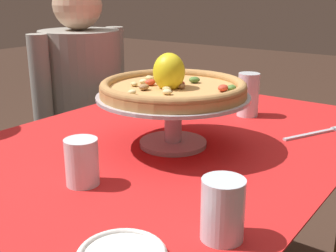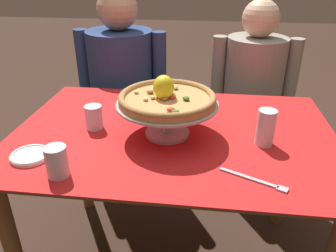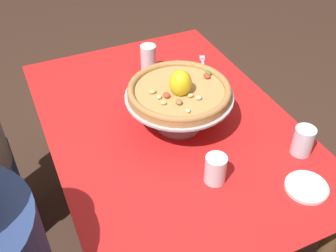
# 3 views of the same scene
# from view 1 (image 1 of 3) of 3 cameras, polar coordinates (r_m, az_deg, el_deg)

# --- Properties ---
(dining_table) EXTENTS (1.26, 0.87, 0.73)m
(dining_table) POSITION_cam_1_polar(r_m,az_deg,el_deg) (1.17, 0.14, -6.88)
(dining_table) COLOR brown
(dining_table) RESTS_ON ground
(pizza_stand) EXTENTS (0.38, 0.38, 0.13)m
(pizza_stand) POSITION_cam_1_polar(r_m,az_deg,el_deg) (1.07, 0.68, 2.26)
(pizza_stand) COLOR #B7B7C1
(pizza_stand) RESTS_ON dining_table
(pizza) EXTENTS (0.36, 0.36, 0.10)m
(pizza) POSITION_cam_1_polar(r_m,az_deg,el_deg) (1.06, 0.65, 5.26)
(pizza) COLOR tan
(pizza) RESTS_ON pizza_stand
(water_glass_side_left) EXTENTS (0.07, 0.07, 0.10)m
(water_glass_side_left) POSITION_cam_1_polar(r_m,az_deg,el_deg) (0.89, -11.32, -4.97)
(water_glass_side_left) COLOR white
(water_glass_side_left) RESTS_ON dining_table
(water_glass_front_left) EXTENTS (0.07, 0.07, 0.10)m
(water_glass_front_left) POSITION_cam_1_polar(r_m,az_deg,el_deg) (0.69, 7.24, -11.40)
(water_glass_front_left) COLOR silver
(water_glass_front_left) RESTS_ON dining_table
(water_glass_side_right) EXTENTS (0.07, 0.07, 0.13)m
(water_glass_side_right) POSITION_cam_1_polar(r_m,az_deg,el_deg) (1.37, 10.56, 3.72)
(water_glass_side_right) COLOR white
(water_glass_side_right) RESTS_ON dining_table
(dinner_fork) EXTENTS (0.20, 0.11, 0.01)m
(dinner_fork) POSITION_cam_1_polar(r_m,az_deg,el_deg) (1.26, 19.20, -0.85)
(dinner_fork) COLOR #B7B7C1
(dinner_fork) RESTS_ON dining_table
(diner_right) EXTENTS (0.50, 0.35, 1.15)m
(diner_right) POSITION_cam_1_polar(r_m,az_deg,el_deg) (1.94, -11.03, 0.71)
(diner_right) COLOR navy
(diner_right) RESTS_ON ground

